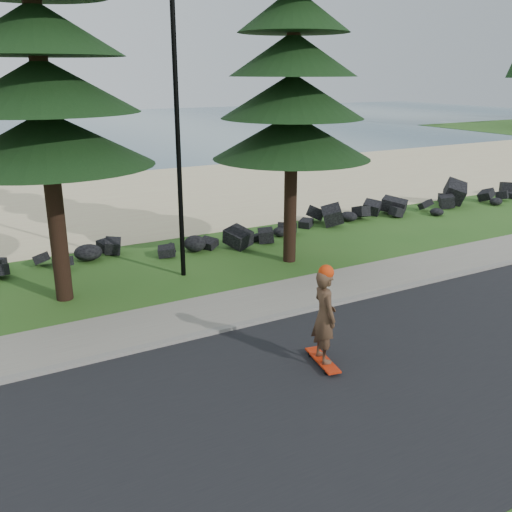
% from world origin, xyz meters
% --- Properties ---
extents(ground, '(160.00, 160.00, 0.00)m').
position_xyz_m(ground, '(0.00, 0.00, 0.00)').
color(ground, '#2A591C').
rests_on(ground, ground).
extents(road, '(160.00, 7.00, 0.02)m').
position_xyz_m(road, '(0.00, -4.50, 0.01)').
color(road, black).
rests_on(road, ground).
extents(kerb, '(160.00, 0.20, 0.10)m').
position_xyz_m(kerb, '(0.00, -0.90, 0.05)').
color(kerb, gray).
rests_on(kerb, ground).
extents(sidewalk, '(160.00, 2.00, 0.08)m').
position_xyz_m(sidewalk, '(0.00, 0.20, 0.04)').
color(sidewalk, gray).
rests_on(sidewalk, ground).
extents(beach_sand, '(160.00, 15.00, 0.01)m').
position_xyz_m(beach_sand, '(0.00, 14.50, 0.01)').
color(beach_sand, beige).
rests_on(beach_sand, ground).
extents(ocean, '(160.00, 58.00, 0.01)m').
position_xyz_m(ocean, '(0.00, 51.00, 0.00)').
color(ocean, '#3D6174').
rests_on(ocean, ground).
extents(seawall_boulders, '(60.00, 2.40, 1.10)m').
position_xyz_m(seawall_boulders, '(0.00, 5.60, 0.00)').
color(seawall_boulders, black).
rests_on(seawall_boulders, ground).
extents(lamp_post, '(0.25, 0.14, 8.14)m').
position_xyz_m(lamp_post, '(0.00, 3.20, 4.13)').
color(lamp_post, black).
rests_on(lamp_post, ground).
extents(skateboarder, '(0.59, 1.20, 2.18)m').
position_xyz_m(skateboarder, '(0.42, -3.35, 1.10)').
color(skateboarder, red).
rests_on(skateboarder, ground).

